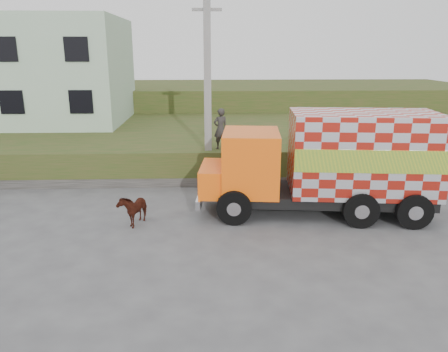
{
  "coord_description": "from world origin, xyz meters",
  "views": [
    {
      "loc": [
        -1.03,
        -13.86,
        5.64
      ],
      "look_at": [
        -0.45,
        1.18,
        1.3
      ],
      "focal_mm": 35.0,
      "sensor_mm": 36.0,
      "label": 1
    }
  ],
  "objects_px": {
    "cow": "(134,208)",
    "cargo_truck": "(330,163)",
    "utility_pole": "(208,89)",
    "pedestrian": "(221,129)"
  },
  "relations": [
    {
      "from": "pedestrian",
      "to": "cargo_truck",
      "type": "bearing_deg",
      "value": 109.02
    },
    {
      "from": "cargo_truck",
      "to": "cow",
      "type": "bearing_deg",
      "value": -168.26
    },
    {
      "from": "cargo_truck",
      "to": "cow",
      "type": "xyz_separation_m",
      "value": [
        -6.77,
        -0.72,
        -1.33
      ]
    },
    {
      "from": "utility_pole",
      "to": "pedestrian",
      "type": "relative_size",
      "value": 4.54
    },
    {
      "from": "utility_pole",
      "to": "pedestrian",
      "type": "distance_m",
      "value": 1.79
    },
    {
      "from": "utility_pole",
      "to": "cow",
      "type": "distance_m",
      "value": 6.32
    },
    {
      "from": "cow",
      "to": "cargo_truck",
      "type": "bearing_deg",
      "value": 24.63
    },
    {
      "from": "cow",
      "to": "utility_pole",
      "type": "bearing_deg",
      "value": 79.6
    },
    {
      "from": "utility_pole",
      "to": "cow",
      "type": "relative_size",
      "value": 6.2
    },
    {
      "from": "cow",
      "to": "pedestrian",
      "type": "relative_size",
      "value": 0.73
    }
  ]
}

